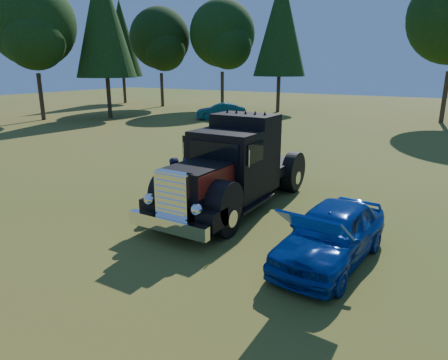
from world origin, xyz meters
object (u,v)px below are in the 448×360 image
hotrod_coupe (331,234)px  spectator_near (188,182)px  diamond_t_truck (232,170)px  spectator_far (176,183)px  distant_teal_car (221,111)px

hotrod_coupe → spectator_near: 5.53m
diamond_t_truck → hotrod_coupe: 4.46m
spectator_far → distant_teal_car: bearing=54.9°
spectator_near → hotrod_coupe: bearing=-93.1°
spectator_far → distant_teal_car: size_ratio=0.39×
hotrod_coupe → spectator_far: (-5.50, 1.17, 0.13)m
hotrod_coupe → distant_teal_car: hotrod_coupe is taller
diamond_t_truck → hotrod_coupe: size_ratio=1.65×
hotrod_coupe → distant_teal_car: 26.79m
diamond_t_truck → spectator_near: bearing=-159.8°
spectator_near → spectator_far: (-0.20, -0.38, 0.04)m
diamond_t_truck → spectator_near: size_ratio=4.49×
hotrod_coupe → spectator_near: (-5.30, 1.55, 0.09)m
spectator_far → spectator_near: bearing=-0.8°
diamond_t_truck → distant_teal_car: bearing=122.6°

